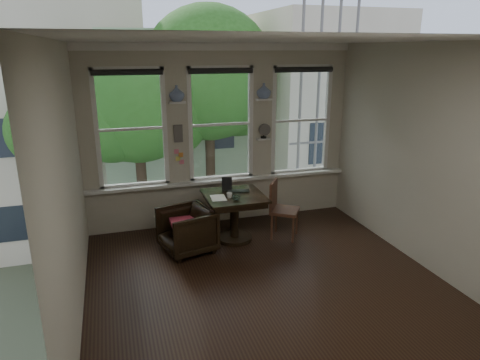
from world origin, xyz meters
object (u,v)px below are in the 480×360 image
object	(u,v)px
side_chair_right	(285,210)
mug	(229,195)
armchair_left	(187,230)
laptop	(238,192)
table	(234,217)

from	to	relation	value
side_chair_right	mug	distance (m)	0.96
armchair_left	laptop	xyz separation A→B (m)	(0.88, 0.26, 0.43)
table	armchair_left	distance (m)	0.81
armchair_left	mug	bearing A→B (deg)	81.10
laptop	mug	bearing A→B (deg)	-120.45
laptop	table	bearing A→B (deg)	-124.50
laptop	mug	world-z (taller)	mug
table	armchair_left	xyz separation A→B (m)	(-0.79, -0.18, -0.04)
side_chair_right	table	bearing A→B (deg)	113.65
armchair_left	table	bearing A→B (deg)	88.46
side_chair_right	mug	bearing A→B (deg)	122.11
table	laptop	xyz separation A→B (m)	(0.09, 0.07, 0.39)
laptop	armchair_left	bearing A→B (deg)	-147.75
armchair_left	side_chair_right	xyz separation A→B (m)	(1.58, 0.04, 0.12)
armchair_left	side_chair_right	distance (m)	1.59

